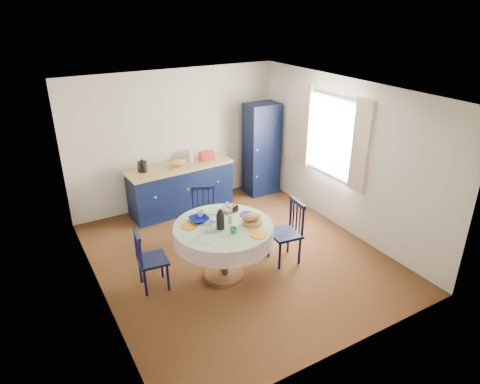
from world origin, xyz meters
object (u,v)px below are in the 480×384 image
object	(u,v)px
chair_far	(205,216)
kitchen_counter	(181,187)
chair_left	(150,259)
chair_right	(287,231)
pantry_cabinet	(262,149)
mug_c	(235,209)
mug_a	(209,228)
cobalt_bowl	(199,220)
dining_table	(224,234)
mug_d	(200,214)
mug_b	(233,231)

from	to	relation	value
chair_far	kitchen_counter	bearing A→B (deg)	104.74
chair_far	chair_left	bearing A→B (deg)	-127.46
chair_right	pantry_cabinet	bearing A→B (deg)	163.08
kitchen_counter	pantry_cabinet	distance (m)	1.76
kitchen_counter	mug_c	world-z (taller)	kitchen_counter
kitchen_counter	mug_a	bearing A→B (deg)	-107.21
cobalt_bowl	dining_table	bearing A→B (deg)	-47.36
kitchen_counter	chair_left	bearing A→B (deg)	-126.50
pantry_cabinet	cobalt_bowl	bearing A→B (deg)	-138.01
pantry_cabinet	mug_d	xyz separation A→B (m)	(-2.18, -1.84, -0.03)
pantry_cabinet	mug_c	size ratio (longest dim) A/B	15.17
pantry_cabinet	cobalt_bowl	xyz separation A→B (m)	(-2.25, -1.95, -0.05)
mug_b	chair_far	bearing A→B (deg)	82.00
pantry_cabinet	dining_table	size ratio (longest dim) A/B	1.34
chair_far	cobalt_bowl	bearing A→B (deg)	-99.25
kitchen_counter	pantry_cabinet	world-z (taller)	pantry_cabinet
cobalt_bowl	chair_right	bearing A→B (deg)	-16.03
mug_a	mug_c	size ratio (longest dim) A/B	1.03
chair_far	mug_a	distance (m)	1.18
dining_table	mug_a	distance (m)	0.30
dining_table	mug_d	distance (m)	0.44
kitchen_counter	mug_a	xyz separation A→B (m)	(-0.55, -2.30, 0.42)
pantry_cabinet	chair_left	world-z (taller)	pantry_cabinet
chair_right	mug_b	size ratio (longest dim) A/B	10.81
chair_right	mug_c	bearing A→B (deg)	-111.87
chair_right	cobalt_bowl	size ratio (longest dim) A/B	3.66
pantry_cabinet	mug_a	size ratio (longest dim) A/B	14.68
mug_c	cobalt_bowl	size ratio (longest dim) A/B	0.45
dining_table	mug_c	world-z (taller)	dining_table
chair_right	cobalt_bowl	distance (m)	1.34
chair_right	cobalt_bowl	bearing A→B (deg)	-99.14
dining_table	cobalt_bowl	xyz separation A→B (m)	(-0.24, 0.26, 0.16)
chair_left	mug_d	bearing A→B (deg)	-77.11
chair_right	cobalt_bowl	world-z (taller)	chair_right
kitchen_counter	cobalt_bowl	xyz separation A→B (m)	(-0.55, -2.00, 0.40)
pantry_cabinet	mug_c	distance (m)	2.57
chair_left	mug_b	size ratio (longest dim) A/B	9.97
pantry_cabinet	chair_far	world-z (taller)	pantry_cabinet
mug_c	cobalt_bowl	world-z (taller)	mug_c
pantry_cabinet	mug_d	world-z (taller)	pantry_cabinet
chair_far	chair_right	bearing A→B (deg)	-32.08
chair_right	mug_a	bearing A→B (deg)	-85.79
dining_table	chair_left	world-z (taller)	dining_table
pantry_cabinet	chair_far	distance (m)	2.25
pantry_cabinet	dining_table	world-z (taller)	pantry_cabinet
kitchen_counter	mug_a	world-z (taller)	kitchen_counter
pantry_cabinet	dining_table	xyz separation A→B (m)	(-2.01, -2.21, -0.21)
cobalt_bowl	mug_b	bearing A→B (deg)	-64.33
mug_c	kitchen_counter	bearing A→B (deg)	90.33
chair_left	mug_d	world-z (taller)	mug_d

